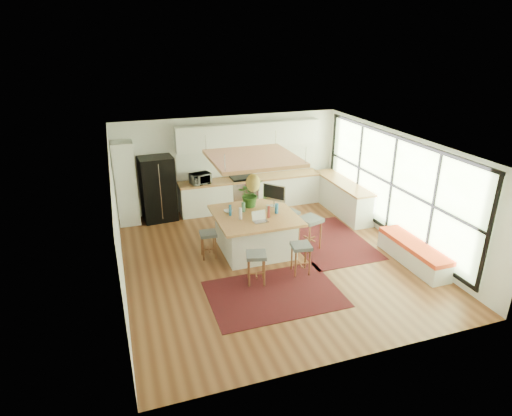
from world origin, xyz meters
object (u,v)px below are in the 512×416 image
object	(u,v)px
stool_near_right	(301,258)
microwave	(200,177)
stool_near_left	(256,268)
monitor	(274,196)
stool_right_back	(290,222)
stool_left_side	(208,243)
island_plant	(250,196)
stool_right_front	(310,235)
island	(255,232)
laptop	(261,217)
fridge	(158,188)

from	to	relation	value
stool_near_right	microwave	bearing A→B (deg)	108.86
stool_near_left	microwave	world-z (taller)	microwave
monitor	stool_right_back	bearing A→B (deg)	70.00
stool_right_back	stool_left_side	xyz separation A→B (m)	(-2.24, -0.52, 0.00)
stool_near_right	stool_left_side	size ratio (longest dim) A/B	1.08
stool_near_left	island_plant	distance (m)	2.14
stool_near_right	stool_right_front	size ratio (longest dim) A/B	0.85
island	island_plant	bearing A→B (deg)	84.92
stool_left_side	laptop	xyz separation A→B (m)	(1.10, -0.46, 0.70)
stool_right_back	monitor	size ratio (longest dim) A/B	1.07
island	stool_left_side	distance (m)	1.13
stool_near_left	monitor	xyz separation A→B (m)	(1.04, 1.73, 0.83)
stool_near_right	stool_right_front	bearing A→B (deg)	55.61
stool_left_side	laptop	distance (m)	1.38
fridge	island	distance (m)	3.27
island	island_plant	xyz separation A→B (m)	(0.05, 0.52, 0.72)
laptop	island_plant	world-z (taller)	island_plant
fridge	microwave	distance (m)	1.19
stool_right_front	island_plant	xyz separation A→B (m)	(-1.22, 0.85, 0.83)
laptop	stool_right_back	bearing A→B (deg)	37.49
stool_near_right	monitor	xyz separation A→B (m)	(0.01, 1.65, 0.83)
stool_near_left	laptop	size ratio (longest dim) A/B	2.01
island	laptop	size ratio (longest dim) A/B	5.42
stool_near_left	laptop	world-z (taller)	laptop
stool_right_front	microwave	world-z (taller)	microwave
stool_right_front	stool_left_side	xyz separation A→B (m)	(-2.39, 0.35, 0.00)
stool_right_back	stool_right_front	bearing A→B (deg)	-80.21
stool_right_back	island	bearing A→B (deg)	-154.31
stool_right_back	stool_left_side	distance (m)	2.30
stool_left_side	microwave	size ratio (longest dim) A/B	1.16
microwave	island	bearing A→B (deg)	-89.62
monitor	island_plant	xyz separation A→B (m)	(-0.55, 0.18, -0.01)
fridge	stool_right_front	xyz separation A→B (m)	(3.19, -2.94, -0.57)
stool_left_side	stool_near_right	bearing A→B (deg)	-37.82
stool_near_right	stool_left_side	xyz separation A→B (m)	(-1.72, 1.33, 0.00)
fridge	stool_near_right	bearing A→B (deg)	-61.88
stool_near_left	microwave	distance (m)	4.06
stool_near_left	monitor	distance (m)	2.18
fridge	stool_right_back	bearing A→B (deg)	-38.78
island	monitor	world-z (taller)	monitor
island	stool_left_side	bearing A→B (deg)	179.24
fridge	laptop	world-z (taller)	fridge
stool_right_front	laptop	bearing A→B (deg)	-174.88
island	stool_right_front	size ratio (longest dim) A/B	2.31
monitor	stool_near_left	bearing A→B (deg)	-72.27
stool_left_side	stool_right_back	bearing A→B (deg)	13.15
stool_near_right	stool_right_front	xyz separation A→B (m)	(0.68, 0.99, 0.00)
stool_near_left	stool_left_side	distance (m)	1.57
stool_near_left	laptop	xyz separation A→B (m)	(0.42, 0.95, 0.70)
stool_right_front	monitor	xyz separation A→B (m)	(-0.67, 0.67, 0.83)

